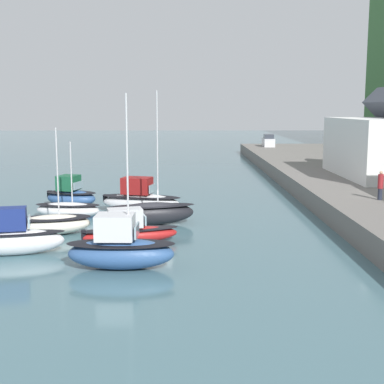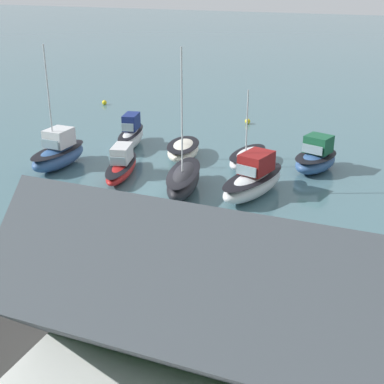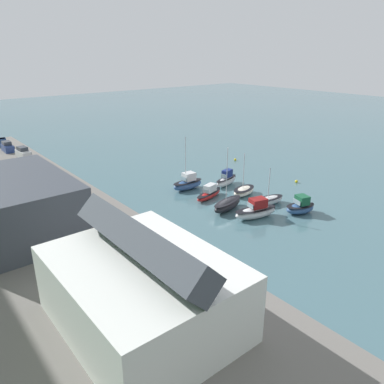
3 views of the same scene
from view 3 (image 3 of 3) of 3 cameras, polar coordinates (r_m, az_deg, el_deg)
The scene contains 18 objects.
ground_plane at distance 55.64m, azimuth 4.43°, elevation -2.47°, with size 320.00×320.00×0.00m, color #476B75.
quay_promenade at distance 44.06m, azimuth -19.02°, elevation -9.12°, with size 127.79×22.99×1.59m.
harbor_clubhouse at distance 29.94m, azimuth -7.57°, elevation -14.43°, with size 14.98×11.44×8.88m.
yacht_club_building at distance 48.62m, azimuth -25.33°, elevation -1.79°, with size 17.48×11.62×6.64m.
moored_boat_0 at distance 52.72m, azimuth 9.72°, elevation -2.84°, with size 3.73×6.85×2.84m.
moored_boat_1 at distance 54.75m, azimuth 5.44°, elevation -1.91°, with size 3.28×6.52×9.47m.
moored_boat_2 at distance 59.00m, azimuth 2.62°, elevation -0.21°, with size 3.12×6.27×2.20m.
moored_boat_3 at distance 62.59m, azimuth -0.64°, elevation 1.36°, with size 2.36×5.70×9.02m.
moored_boat_4 at distance 55.67m, azimuth 16.19°, elevation -2.18°, with size 3.58×4.96×2.64m.
moored_boat_5 at distance 57.85m, azimuth 11.74°, elevation -1.22°, with size 2.55×5.17×5.80m.
moored_boat_6 at distance 60.80m, azimuth 7.90°, elevation 0.17°, with size 3.41×5.26×7.03m.
moored_boat_7 at distance 64.72m, azimuth 5.24°, elevation 1.87°, with size 2.68×5.77×2.75m.
parked_car_0 at distance 83.07m, azimuth -24.32°, elevation 5.44°, with size 4.36×2.20×2.16m.
parked_car_1 at distance 89.64m, azimuth -26.30°, elevation 6.15°, with size 4.21×1.83×2.16m.
pickup_truck_0 at distance 95.64m, azimuth -27.05°, elevation 6.77°, with size 4.96×2.62×1.90m.
person_on_quay at distance 43.92m, azimuth -9.29°, elevation -5.48°, with size 0.40×0.40×2.14m.
mooring_buoy_0 at distance 68.46m, azimuth 15.63°, elevation 1.57°, with size 0.51×0.51×0.51m.
mooring_buoy_1 at distance 79.83m, azimuth 6.59°, elevation 4.93°, with size 0.52×0.52×0.52m.
Camera 3 is at (-36.85, 35.43, 21.95)m, focal length 35.00 mm.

